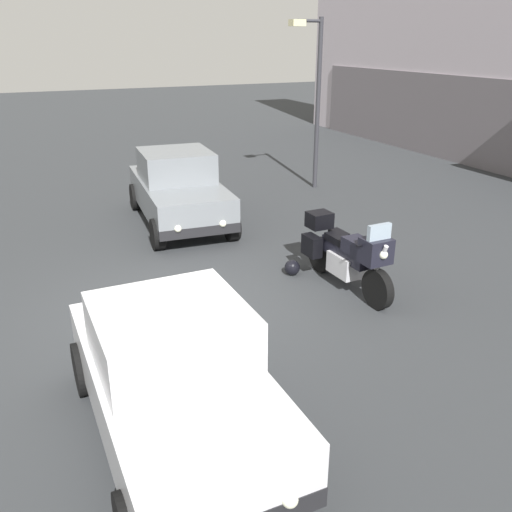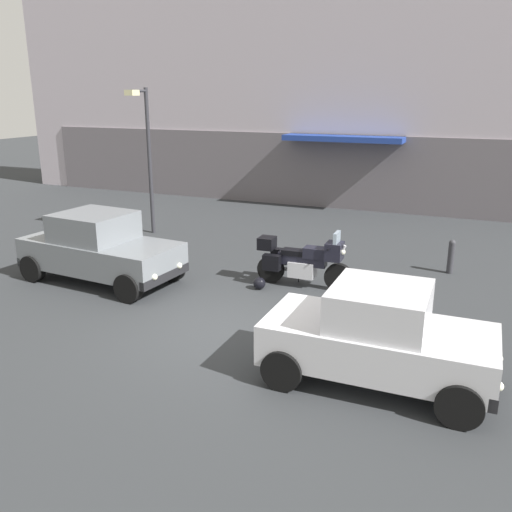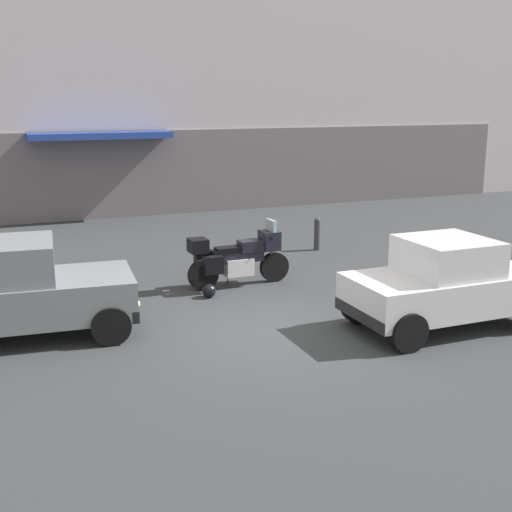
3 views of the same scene
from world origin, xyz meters
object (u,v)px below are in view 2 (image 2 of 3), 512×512
object	(u,v)px
car_hatchback_near	(100,248)
car_compact_side	(378,337)
helmet	(259,283)
streetlamp_curbside	(146,147)
bollard_curbside	(451,256)
motorcycle	(302,260)

from	to	relation	value
car_hatchback_near	car_compact_side	size ratio (longest dim) A/B	1.14
helmet	car_compact_side	world-z (taller)	car_compact_side
car_compact_side	streetlamp_curbside	size ratio (longest dim) A/B	0.78
helmet	car_compact_side	bearing A→B (deg)	-43.96
car_hatchback_near	car_compact_side	bearing A→B (deg)	-12.88
streetlamp_curbside	bollard_curbside	xyz separation A→B (m)	(9.05, -0.43, -2.28)
car_hatchback_near	helmet	bearing A→B (deg)	19.16
car_hatchback_near	car_compact_side	distance (m)	7.26
car_hatchback_near	streetlamp_curbside	bearing A→B (deg)	113.78
bollard_curbside	motorcycle	bearing A→B (deg)	-142.65
car_compact_side	bollard_curbside	bearing A→B (deg)	83.64
helmet	streetlamp_curbside	world-z (taller)	streetlamp_curbside
helmet	bollard_curbside	distance (m)	4.88
motorcycle	helmet	world-z (taller)	motorcycle
car_compact_side	helmet	bearing A→B (deg)	135.74
motorcycle	helmet	xyz separation A→B (m)	(-0.82, -0.58, -0.48)
bollard_curbside	streetlamp_curbside	bearing A→B (deg)	177.30
motorcycle	car_hatchback_near	size ratio (longest dim) A/B	0.57
car_hatchback_near	bollard_curbside	xyz separation A→B (m)	(7.57, 3.87, -0.35)
helmet	bollard_curbside	xyz separation A→B (m)	(3.90, 2.92, 0.31)
motorcycle	car_compact_side	world-z (taller)	car_compact_side
helmet	car_hatchback_near	world-z (taller)	car_hatchback_near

